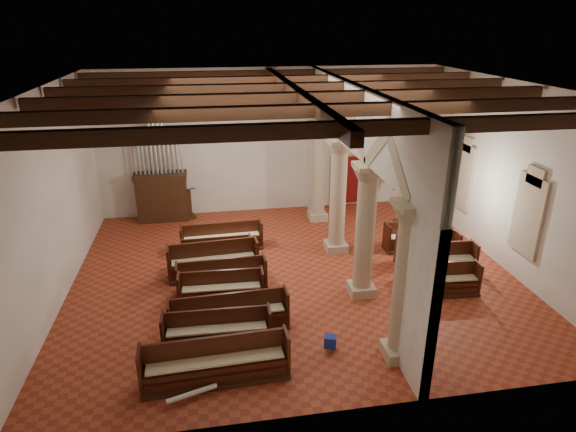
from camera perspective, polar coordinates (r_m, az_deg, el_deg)
The scene contains 32 objects.
floor at distance 15.83m, azimuth 0.72°, elevation -6.91°, with size 14.00×14.00×0.00m, color #953C20.
ceiling at distance 13.93m, azimuth 0.84°, elevation 15.20°, with size 14.00×14.00×0.00m, color #311B10.
wall_back at distance 20.31m, azimuth -2.27°, elevation 8.80°, with size 14.00×0.02×6.00m, color white.
wall_front at distance 9.28m, azimuth 7.46°, elevation -8.43°, with size 14.00×0.02×6.00m, color white.
wall_left at distance 15.08m, azimuth -26.41°, elevation 1.66°, with size 0.02×12.00×6.00m, color white.
wall_right at distance 17.24m, azimuth 24.40°, elevation 4.37°, with size 0.02×12.00×6.00m, color white.
ceiling_beams at distance 13.96m, azimuth 0.84°, elevation 14.46°, with size 13.80×11.80×0.30m, color #3B2312, non-canonical shape.
arcade at distance 14.85m, azimuth 7.67°, elevation 5.83°, with size 0.90×11.90×6.00m.
window_right_a at distance 16.32m, azimuth 26.69°, elevation 0.04°, with size 0.03×1.00×2.20m, color #32725A.
window_right_b at distance 19.47m, azimuth 20.08°, elevation 4.42°, with size 0.03×1.00×2.20m, color #32725A.
window_back at distance 21.68m, azimuth 11.09°, elevation 7.09°, with size 1.00×0.03×2.20m, color #32725A.
pipe_organ at distance 20.23m, azimuth -14.78°, elevation 3.21°, with size 2.10×0.85×4.40m.
lectern at distance 20.40m, azimuth -11.77°, elevation 1.28°, with size 0.66×0.70×1.40m.
dossal_curtain at distance 21.44m, azimuth 7.17°, elevation 4.28°, with size 1.80×0.07×2.17m.
processional_banner at distance 20.10m, azimuth 12.87°, elevation 1.54°, with size 0.54×0.69×2.37m.
hymnal_box_a at distance 12.47m, azimuth 5.04°, elevation -14.59°, with size 0.30×0.24×0.30m, color navy.
hymnal_box_b at distance 13.29m, azimuth -5.01°, elevation -12.05°, with size 0.27×0.22×0.27m, color #162F9A.
hymnal_box_c at distance 15.72m, azimuth -5.88°, elevation -6.19°, with size 0.31×0.25×0.31m, color #191595.
tube_heater_a at distance 11.35m, azimuth -11.33°, elevation -19.94°, with size 0.11×0.11×1.12m, color white.
tube_heater_b at distance 13.17m, azimuth -7.39°, elevation -12.92°, with size 0.10×0.10×1.03m, color white.
nave_pew_0 at distance 11.61m, azimuth -8.50°, elevation -17.34°, with size 3.38×0.86×1.07m.
nave_pew_1 at distance 12.64m, azimuth -8.36°, elevation -13.75°, with size 2.74×0.73×0.99m.
nave_pew_2 at distance 13.14m, azimuth -6.95°, elevation -12.04°, with size 3.19×0.85×1.03m.
nave_pew_3 at distance 14.34m, azimuth -7.87°, elevation -8.98°, with size 2.50×0.74×0.98m.
nave_pew_4 at distance 14.90m, azimuth -7.81°, elevation -7.66°, with size 2.74×0.78×1.01m.
nave_pew_5 at distance 15.75m, azimuth -8.79°, elevation -5.76°, with size 2.92×0.96×1.15m.
nave_pew_6 at distance 16.45m, azimuth -8.48°, elevation -4.74°, with size 2.40×0.69×0.95m.
nave_pew_7 at distance 17.47m, azimuth -7.82°, elevation -2.99°, with size 2.94×0.78×0.99m.
aisle_pew_0 at distance 15.43m, azimuth 18.63°, elevation -7.59°, with size 1.75×0.75×0.99m.
aisle_pew_1 at distance 16.50m, azimuth 18.08°, elevation -5.40°, with size 2.00×0.83×1.07m.
aisle_pew_2 at distance 17.04m, azimuth 16.17°, elevation -4.27°, with size 2.12×0.72×1.07m.
aisle_pew_3 at distance 17.94m, azimuth 14.65°, elevation -2.76°, with size 2.16×0.76×1.04m.
Camera 1 is at (-2.49, -13.61, 7.70)m, focal length 30.00 mm.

